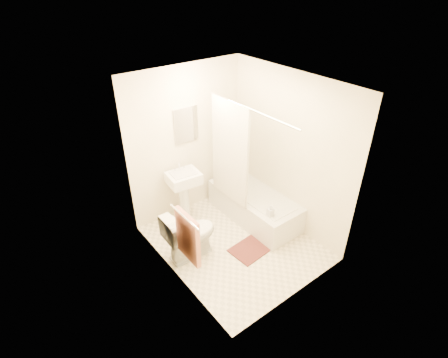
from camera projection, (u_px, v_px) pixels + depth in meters
floor at (234, 243)px, 5.23m from camera, size 2.40×2.40×0.00m
ceiling at (237, 84)px, 3.96m from camera, size 2.40×2.40×0.00m
wall_back at (187, 143)px, 5.40m from camera, size 2.00×0.02×2.40m
wall_left at (169, 201)px, 4.08m from camera, size 0.02×2.40×2.40m
wall_right at (288, 153)px, 5.11m from camera, size 0.02×2.40×2.40m
mirror at (186, 125)px, 5.23m from camera, size 0.40×0.03×0.55m
curtain_rod at (250, 109)px, 4.40m from camera, size 0.03×1.70×0.03m
shower_curtain at (230, 152)px, 5.08m from camera, size 0.04×0.80×1.55m
towel_bar at (184, 217)px, 3.98m from camera, size 0.02×0.60×0.02m
towel at (188, 237)px, 4.17m from camera, size 0.06×0.45×0.66m
toilet_paper at (173, 227)px, 4.46m from camera, size 0.11×0.12×0.12m
toilet at (190, 234)px, 4.83m from camera, size 0.76×0.44×0.73m
sink at (184, 194)px, 5.49m from camera, size 0.52×0.43×0.94m
bathtub at (254, 206)px, 5.65m from camera, size 0.69×1.58×0.44m
bath_mat at (251, 249)px, 5.10m from camera, size 0.60×0.47×0.02m
soap_bottle at (270, 211)px, 5.01m from camera, size 0.09×0.10×0.19m
scrub_brush at (227, 178)px, 5.91m from camera, size 0.10×0.21×0.04m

